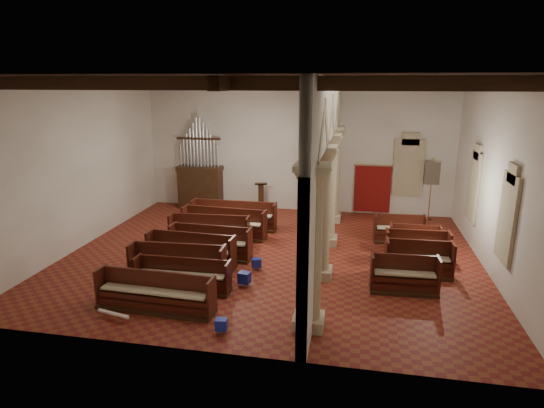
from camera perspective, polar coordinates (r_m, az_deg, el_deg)
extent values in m
plane|color=maroon|center=(15.91, -0.07, -6.46)|extent=(14.00, 14.00, 0.00)
plane|color=black|center=(14.79, -0.08, 15.69)|extent=(14.00, 14.00, 0.00)
cube|color=white|center=(20.91, 3.07, 7.26)|extent=(14.00, 0.02, 6.00)
cube|color=white|center=(9.42, -7.02, -2.63)|extent=(14.00, 0.02, 6.00)
cube|color=white|center=(17.76, -22.93, 4.68)|extent=(0.02, 12.00, 6.00)
cube|color=white|center=(15.39, 26.49, 2.84)|extent=(0.02, 12.00, 6.00)
cube|color=#BCB08C|center=(11.58, 4.61, -14.44)|extent=(0.75, 0.75, 0.30)
cylinder|color=#BCB08C|center=(10.81, 4.81, -6.11)|extent=(0.56, 0.56, 3.30)
cube|color=#BCB08C|center=(14.26, 5.97, -8.55)|extent=(0.75, 0.75, 0.30)
cylinder|color=#BCB08C|center=(13.64, 6.17, -1.60)|extent=(0.56, 0.56, 3.30)
cube|color=#BCB08C|center=(17.04, 6.87, -4.54)|extent=(0.75, 0.75, 0.30)
cylinder|color=#BCB08C|center=(16.53, 7.06, 1.34)|extent=(0.56, 0.56, 3.30)
cube|color=#BCB08C|center=(19.89, 7.50, -1.67)|extent=(0.75, 0.75, 0.30)
cylinder|color=#BCB08C|center=(19.45, 7.68, 3.41)|extent=(0.56, 0.56, 3.30)
cube|color=white|center=(14.58, 7.04, 11.80)|extent=(0.25, 11.90, 1.93)
cube|color=#317052|center=(14.16, 27.58, -1.60)|extent=(0.03, 1.00, 2.20)
cube|color=#317052|center=(17.91, 24.10, 2.02)|extent=(0.03, 1.00, 2.20)
cube|color=#317052|center=(20.94, 16.75, 4.44)|extent=(1.00, 0.03, 2.20)
cube|color=#3B2612|center=(21.88, -8.95, 1.86)|extent=(2.00, 0.80, 1.80)
cube|color=#3B2612|center=(21.68, -9.06, 4.43)|extent=(2.10, 0.85, 0.20)
cube|color=#382111|center=(21.30, -1.39, -0.67)|extent=(0.61, 0.61, 0.11)
cube|color=#382111|center=(21.15, -1.39, 0.80)|extent=(0.30, 0.30, 1.24)
cube|color=#382111|center=(20.91, -1.46, 2.54)|extent=(0.65, 0.57, 0.22)
cube|color=maroon|center=(20.99, 12.48, 1.82)|extent=(1.60, 0.06, 2.10)
cylinder|color=gold|center=(20.75, 12.65, 4.76)|extent=(1.80, 0.04, 0.04)
cone|color=#3B2612|center=(21.07, 19.01, -1.66)|extent=(0.41, 0.41, 0.14)
cylinder|color=gold|center=(20.75, 19.32, 1.78)|extent=(0.04, 0.04, 2.74)
cylinder|color=gold|center=(20.51, 19.62, 5.19)|extent=(0.03, 0.80, 0.03)
cube|color=#171953|center=(20.59, 19.49, 3.62)|extent=(0.63, 0.02, 0.97)
cube|color=#16319B|center=(11.30, -6.38, -14.77)|extent=(0.30, 0.25, 0.28)
cube|color=navy|center=(13.58, -3.49, -9.20)|extent=(0.38, 0.33, 0.33)
cube|color=#152596|center=(14.67, -1.96, -7.39)|extent=(0.35, 0.32, 0.28)
cylinder|color=silver|center=(12.51, -19.29, -12.86)|extent=(0.95, 0.30, 0.09)
cylinder|color=white|center=(13.73, -12.95, -9.79)|extent=(1.08, 0.18, 0.11)
cube|color=#3B2612|center=(12.71, -14.34, -12.56)|extent=(3.24, 0.83, 0.10)
cube|color=#42200E|center=(12.55, -14.52, -11.56)|extent=(3.08, 0.53, 0.44)
cube|color=#42200E|center=(12.63, -14.15, -10.12)|extent=(3.06, 0.20, 0.94)
cube|color=#42200E|center=(13.21, -20.73, -9.50)|extent=(0.10, 0.60, 0.94)
cube|color=#42200E|center=(11.95, -7.49, -11.27)|extent=(0.10, 0.60, 0.94)
cube|color=#C2B18F|center=(12.44, -14.60, -10.54)|extent=(2.95, 0.48, 0.05)
cube|color=#3B2612|center=(13.64, -11.10, -10.39)|extent=(2.81, 0.68, 0.09)
cube|color=#4F1E11|center=(13.50, -11.23, -9.51)|extent=(2.66, 0.40, 0.41)
cube|color=#4F1E11|center=(13.58, -10.95, -8.29)|extent=(2.66, 0.10, 0.86)
cube|color=#4F1E11|center=(14.01, -16.43, -7.91)|extent=(0.07, 0.55, 0.86)
cube|color=#4F1E11|center=(13.03, -5.51, -9.10)|extent=(0.07, 0.55, 0.86)
cube|color=#C2B18F|center=(13.40, -11.28, -8.63)|extent=(2.55, 0.36, 0.05)
cube|color=#3B2612|center=(14.24, -11.69, -9.25)|extent=(2.92, 0.90, 0.11)
cube|color=#47120F|center=(14.07, -11.84, -8.22)|extent=(2.76, 0.57, 0.49)
cube|color=#47120F|center=(14.18, -11.52, -6.81)|extent=(2.74, 0.20, 1.04)
cube|color=#47120F|center=(14.61, -16.94, -6.52)|extent=(0.11, 0.66, 1.04)
cube|color=#47120F|center=(13.57, -6.22, -7.61)|extent=(0.11, 0.66, 1.04)
cube|color=#C2B18F|center=(13.96, -11.90, -7.19)|extent=(2.65, 0.52, 0.05)
cube|color=#3B2612|center=(15.17, -10.06, -7.60)|extent=(2.94, 0.90, 0.11)
cube|color=#4A190F|center=(15.01, -10.18, -6.64)|extent=(2.77, 0.57, 0.48)
cube|color=#4A190F|center=(15.13, -9.90, -5.36)|extent=(2.76, 0.22, 1.02)
cube|color=#4A190F|center=(15.53, -15.04, -5.13)|extent=(0.11, 0.65, 1.02)
cube|color=#4A190F|center=(14.55, -4.87, -6.02)|extent=(0.11, 0.65, 1.02)
cube|color=#C2B18F|center=(14.92, -10.23, -5.68)|extent=(2.66, 0.53, 0.05)
cube|color=#3B2612|center=(15.86, -7.68, -6.48)|extent=(2.84, 0.84, 0.11)
cube|color=#4D2510|center=(15.71, -7.78, -5.56)|extent=(2.68, 0.52, 0.47)
cube|color=#4D2510|center=(15.83, -7.53, -4.37)|extent=(2.66, 0.17, 1.00)
cube|color=#4D2510|center=(16.16, -12.36, -4.19)|extent=(0.10, 0.64, 1.00)
cube|color=#4D2510|center=(15.32, -2.83, -4.93)|extent=(0.10, 0.64, 1.00)
cube|color=#C2B18F|center=(15.62, -7.81, -4.66)|extent=(2.57, 0.47, 0.05)
cube|color=#3B2612|center=(17.23, -7.82, -4.70)|extent=(3.03, 0.87, 0.10)
cube|color=#4B1210|center=(17.10, -7.91, -3.88)|extent=(2.86, 0.56, 0.46)
cube|color=#4B1210|center=(17.23, -7.69, -2.84)|extent=(2.84, 0.23, 0.96)
cube|color=#4B1210|center=(17.59, -12.38, -2.68)|extent=(0.10, 0.61, 0.96)
cube|color=#4B1210|center=(16.68, -3.09, -3.32)|extent=(0.10, 0.61, 0.96)
cube|color=#C2B18F|center=(17.02, -7.94, -3.07)|extent=(2.74, 0.52, 0.05)
cube|color=#3B2612|center=(17.84, -6.02, -3.93)|extent=(3.35, 0.98, 0.11)
cube|color=#46210F|center=(17.70, -6.09, -3.08)|extent=(3.18, 0.65, 0.48)
cube|color=#46210F|center=(17.84, -5.89, -2.02)|extent=(3.15, 0.29, 1.02)
cube|color=#46210F|center=(18.21, -10.93, -1.87)|extent=(0.12, 0.65, 1.02)
cube|color=#46210F|center=(17.30, -0.91, -2.50)|extent=(0.12, 0.65, 1.02)
cube|color=#C2B18F|center=(17.62, -6.12, -2.25)|extent=(3.05, 0.59, 0.05)
cube|color=#3B2612|center=(18.80, -4.81, -2.89)|extent=(3.50, 0.78, 0.11)
cube|color=#511111|center=(18.67, -4.87, -2.08)|extent=(3.35, 0.45, 0.49)
cube|color=#511111|center=(18.82, -4.69, -1.07)|extent=(3.35, 0.10, 1.03)
cube|color=#511111|center=(19.18, -9.77, -0.93)|extent=(0.08, 0.65, 1.03)
cube|color=#511111|center=(18.28, 0.36, -1.51)|extent=(0.08, 0.65, 1.03)
cube|color=#C2B18F|center=(18.59, -4.89, -1.28)|extent=(3.22, 0.41, 0.05)
cube|color=#3B2612|center=(13.84, 16.14, -10.30)|extent=(1.93, 0.78, 0.10)
cube|color=#481A0F|center=(13.68, 16.24, -9.33)|extent=(1.77, 0.47, 0.46)
cube|color=#481A0F|center=(13.80, 16.24, -7.96)|extent=(1.76, 0.14, 0.97)
cube|color=#481A0F|center=(13.58, 12.40, -8.08)|extent=(0.09, 0.61, 0.97)
cube|color=#481A0F|center=(13.78, 20.14, -8.34)|extent=(0.09, 0.61, 0.97)
cube|color=#C2B18F|center=(13.58, 16.32, -8.35)|extent=(1.70, 0.43, 0.05)
cube|color=#3B2612|center=(15.05, 17.81, -8.32)|extent=(2.04, 0.79, 0.11)
cube|color=#44180E|center=(14.89, 17.93, -7.37)|extent=(1.88, 0.47, 0.47)
cube|color=#44180E|center=(15.02, 17.90, -6.09)|extent=(1.87, 0.12, 1.00)
cube|color=#44180E|center=(14.77, 14.21, -6.18)|extent=(0.09, 0.63, 1.00)
cube|color=#44180E|center=(15.03, 21.68, -6.44)|extent=(0.09, 0.63, 1.00)
cube|color=#C2B18F|center=(14.80, 18.01, -6.43)|extent=(1.80, 0.42, 0.05)
cube|color=#3B2612|center=(16.04, 17.64, -6.83)|extent=(2.09, 0.81, 0.10)
cube|color=#461D0F|center=(15.89, 17.74, -5.94)|extent=(1.93, 0.49, 0.47)
cube|color=#461D0F|center=(16.03, 17.72, -4.77)|extent=(1.91, 0.15, 0.99)
cube|color=#461D0F|center=(15.77, 14.18, -4.82)|extent=(0.10, 0.63, 0.99)
cube|color=#461D0F|center=(16.03, 21.33, -5.10)|extent=(0.10, 0.63, 0.99)
cube|color=#C2B18F|center=(15.80, 17.81, -5.06)|extent=(1.85, 0.45, 0.05)
cube|color=#3B2612|center=(16.83, 17.37, -5.78)|extent=(1.74, 0.70, 0.10)
cube|color=#4A1310|center=(16.69, 17.46, -4.98)|extent=(1.59, 0.41, 0.44)
cube|color=#4A1310|center=(16.82, 17.44, -3.95)|extent=(1.58, 0.09, 0.92)
cube|color=#4A1310|center=(16.59, 14.65, -4.00)|extent=(0.07, 0.58, 0.92)
cube|color=#4A1310|center=(16.80, 20.32, -4.23)|extent=(0.07, 0.58, 0.92)
cube|color=#C2B18F|center=(16.61, 17.52, -4.20)|extent=(1.52, 0.37, 0.05)
cube|color=#3B2612|center=(17.85, 15.61, -4.43)|extent=(1.94, 0.81, 0.10)
cube|color=#4D1510|center=(17.72, 15.69, -3.66)|extent=(1.77, 0.51, 0.44)
cube|color=#4D1510|center=(17.86, 15.69, -2.69)|extent=(1.75, 0.19, 0.93)
cube|color=#4D1510|center=(17.65, 12.77, -2.70)|extent=(0.11, 0.59, 0.93)
cube|color=#4D1510|center=(17.82, 18.65, -2.97)|extent=(0.11, 0.59, 0.93)
cube|color=#C2B18F|center=(17.65, 15.74, -2.91)|extent=(1.70, 0.47, 0.05)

